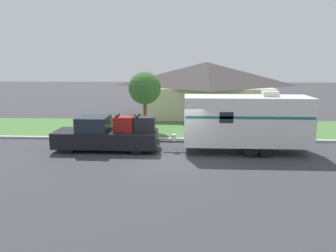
# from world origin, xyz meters

# --- Properties ---
(ground_plane) EXTENTS (120.00, 120.00, 0.00)m
(ground_plane) POSITION_xyz_m (0.00, 0.00, 0.00)
(ground_plane) COLOR #38383D
(curb_strip) EXTENTS (80.00, 0.30, 0.14)m
(curb_strip) POSITION_xyz_m (0.00, 3.75, 0.07)
(curb_strip) COLOR #ADADA8
(curb_strip) RESTS_ON ground_plane
(lawn_strip) EXTENTS (80.00, 7.00, 0.03)m
(lawn_strip) POSITION_xyz_m (0.00, 7.40, 0.01)
(lawn_strip) COLOR #477538
(lawn_strip) RESTS_ON ground_plane
(house_across_street) EXTENTS (11.83, 8.62, 4.77)m
(house_across_street) POSITION_xyz_m (2.18, 14.18, 2.47)
(house_across_street) COLOR beige
(house_across_street) RESTS_ON ground_plane
(pickup_truck) EXTENTS (5.76, 1.94, 2.02)m
(pickup_truck) POSITION_xyz_m (-3.99, 1.29, 0.87)
(pickup_truck) COLOR black
(pickup_truck) RESTS_ON ground_plane
(travel_trailer) EXTENTS (7.85, 2.24, 3.32)m
(travel_trailer) POSITION_xyz_m (3.57, 1.29, 1.75)
(travel_trailer) COLOR black
(travel_trailer) RESTS_ON ground_plane
(mailbox) EXTENTS (0.48, 0.20, 1.32)m
(mailbox) POSITION_xyz_m (2.70, 4.66, 1.01)
(mailbox) COLOR brown
(mailbox) RESTS_ON ground_plane
(tree_in_yard) EXTENTS (2.23, 2.23, 4.16)m
(tree_in_yard) POSITION_xyz_m (-2.48, 6.21, 3.02)
(tree_in_yard) COLOR brown
(tree_in_yard) RESTS_ON ground_plane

